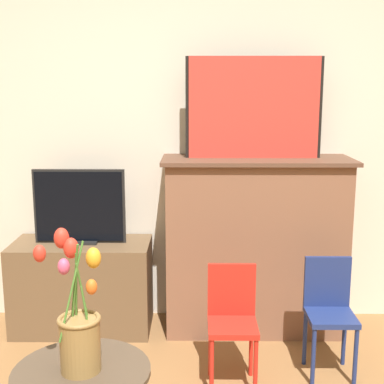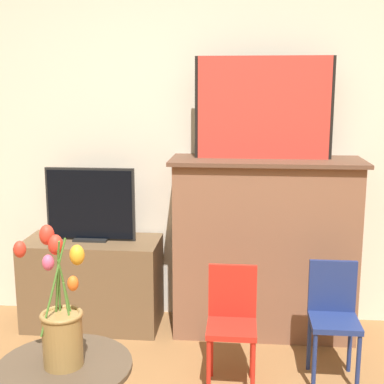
{
  "view_description": "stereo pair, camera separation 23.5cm",
  "coord_description": "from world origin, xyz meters",
  "views": [
    {
      "loc": [
        -0.06,
        -1.49,
        1.61
      ],
      "look_at": [
        -0.08,
        1.22,
        1.07
      ],
      "focal_mm": 50.0,
      "sensor_mm": 36.0,
      "label": 1
    },
    {
      "loc": [
        0.18,
        -1.48,
        1.61
      ],
      "look_at": [
        -0.08,
        1.22,
        1.07
      ],
      "focal_mm": 50.0,
      "sensor_mm": 36.0,
      "label": 2
    }
  ],
  "objects": [
    {
      "name": "fireplace_mantel",
      "position": [
        0.33,
        1.89,
        0.59
      ],
      "size": [
        1.21,
        0.46,
        1.15
      ],
      "color": "brown",
      "rests_on": "ground"
    },
    {
      "name": "vase_tulips",
      "position": [
        -0.49,
        0.35,
        0.73
      ],
      "size": [
        0.2,
        0.23,
        0.53
      ],
      "color": "olive",
      "rests_on": "side_table"
    },
    {
      "name": "chair_blue",
      "position": [
        0.69,
        1.33,
        0.38
      ],
      "size": [
        0.26,
        0.26,
        0.66
      ],
      "color": "navy",
      "rests_on": "ground"
    },
    {
      "name": "painting",
      "position": [
        0.3,
        1.89,
        1.47
      ],
      "size": [
        0.86,
        0.03,
        0.63
      ],
      "color": "black",
      "rests_on": "fireplace_mantel"
    },
    {
      "name": "wall_back",
      "position": [
        0.0,
        2.13,
        1.35
      ],
      "size": [
        8.0,
        0.06,
        2.7
      ],
      "color": "beige",
      "rests_on": "ground"
    },
    {
      "name": "chair_red",
      "position": [
        0.14,
        1.2,
        0.38
      ],
      "size": [
        0.26,
        0.26,
        0.66
      ],
      "color": "red",
      "rests_on": "ground"
    },
    {
      "name": "tv_monitor",
      "position": [
        -0.81,
        1.87,
        0.83
      ],
      "size": [
        0.59,
        0.12,
        0.49
      ],
      "color": "black",
      "rests_on": "tv_stand"
    },
    {
      "name": "tv_stand",
      "position": [
        -0.81,
        1.86,
        0.3
      ],
      "size": [
        0.9,
        0.43,
        0.6
      ],
      "color": "brown",
      "rests_on": "ground"
    }
  ]
}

